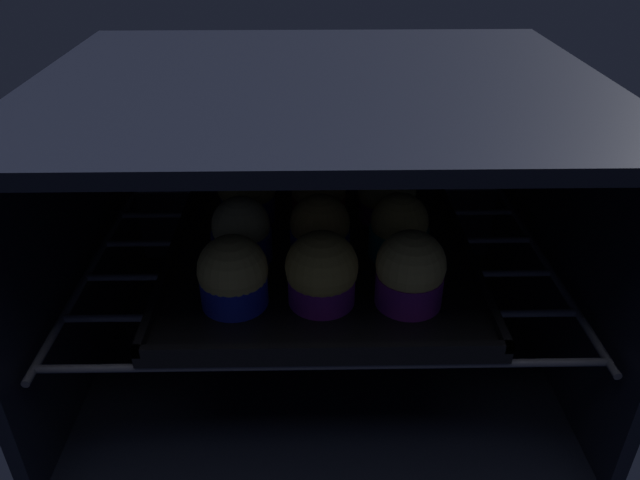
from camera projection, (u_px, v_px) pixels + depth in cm
name	position (u px, v px, depth cm)	size (l,w,h in cm)	color
oven_cavity	(319.00, 216.00, 74.83)	(59.00, 47.00, 37.00)	black
oven_rack	(320.00, 258.00, 72.89)	(54.80, 42.00, 0.80)	#444756
baking_tray	(320.00, 259.00, 70.64)	(35.10, 35.10, 2.20)	black
muffin_row0_col0	(233.00, 275.00, 60.71)	(7.18, 7.18, 7.64)	#1928B7
muffin_row0_col1	(324.00, 273.00, 60.91)	(7.45, 7.45, 7.93)	#7A238C
muffin_row0_col2	(410.00, 272.00, 60.64)	(7.10, 7.10, 8.12)	#7A238C
muffin_row1_col0	(241.00, 232.00, 68.26)	(6.91, 6.91, 7.59)	#1928B7
muffin_row1_col1	(321.00, 230.00, 68.70)	(6.91, 6.91, 7.62)	#1928B7
muffin_row1_col2	(399.00, 229.00, 68.87)	(6.91, 6.91, 7.67)	#0C8C84
muffin_row2_col0	(247.00, 190.00, 76.07)	(7.56, 7.56, 8.71)	#1928B7
muffin_row2_col1	(317.00, 193.00, 76.30)	(7.07, 7.07, 8.04)	red
muffin_row2_col2	(386.00, 194.00, 76.66)	(7.47, 7.47, 8.23)	#7A238C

